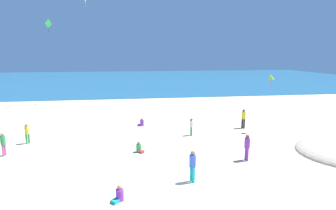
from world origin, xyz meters
TOP-DOWN VIEW (x-y plane):
  - ground_plane at (0.00, 10.00)m, footprint 120.00×120.00m
  - ocean_water at (0.00, 57.91)m, footprint 120.00×60.00m
  - person_0 at (-2.08, 6.22)m, footprint 0.60×0.62m
  - person_1 at (-3.21, 0.26)m, footprint 0.64×0.63m
  - person_2 at (-10.05, 9.17)m, footprint 0.41×0.41m
  - person_3 at (-10.69, 6.83)m, footprint 0.37×0.37m
  - person_4 at (-1.59, 12.93)m, footprint 0.59×0.37m
  - person_5 at (2.21, 9.40)m, footprint 0.29×0.29m
  - person_6 at (4.40, 3.85)m, footprint 0.34×0.34m
  - person_7 at (0.44, 1.56)m, footprint 0.44×0.44m
  - person_8 at (7.22, 10.81)m, footprint 0.47×0.47m
  - kite_yellow at (-7.79, 26.35)m, footprint 0.17×0.80m
  - kite_green at (-12.15, 25.00)m, footprint 0.57×1.01m
  - kite_lime at (8.84, 9.63)m, footprint 0.70×0.59m

SIDE VIEW (x-z plane):
  - ground_plane at x=0.00m, z-range 0.00..0.00m
  - ocean_water at x=0.00m, z-range 0.00..0.05m
  - person_0 at x=-2.08m, z-range -0.09..0.62m
  - person_4 at x=-1.59m, z-range -0.09..0.62m
  - person_1 at x=-3.21m, z-range -0.10..0.64m
  - person_5 at x=2.21m, z-range 0.11..1.51m
  - person_2 at x=-10.05m, z-range 0.11..1.60m
  - person_3 at x=-10.69m, z-range 0.12..1.64m
  - person_6 at x=4.40m, z-range 0.13..1.78m
  - person_7 at x=0.44m, z-range 0.13..1.79m
  - person_8 at x=7.22m, z-range 0.13..1.83m
  - kite_lime at x=8.84m, z-range 3.75..5.46m
  - kite_green at x=-12.15m, z-range 9.19..10.85m
  - kite_yellow at x=-7.79m, z-range 12.47..13.75m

